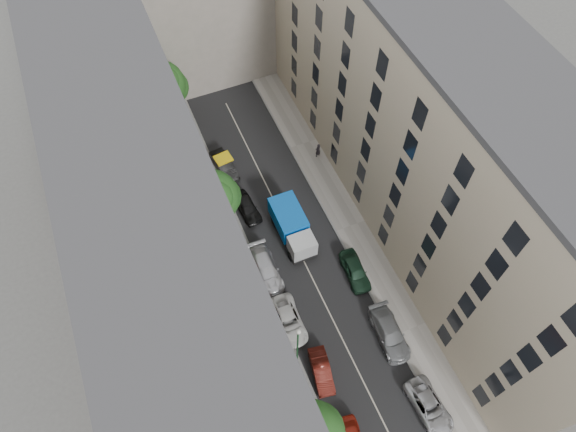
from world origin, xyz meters
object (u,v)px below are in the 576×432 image
car_left_4 (247,207)px  car_right_1 (390,333)px  car_left_3 (265,269)px  car_left_5 (224,165)px  car_left_1 (321,371)px  car_left_2 (288,321)px  lamp_post (298,344)px  car_right_2 (355,271)px  pedestrian (318,150)px  tree_far (163,87)px  tree_mid (212,199)px  car_right_0 (429,406)px  tarp_truck (292,226)px

car_left_4 → car_right_1: bearing=-73.9°
car_left_3 → car_left_5: car_left_3 is taller
car_left_1 → car_left_2: 4.90m
car_right_1 → lamp_post: bearing=176.3°
car_right_2 → pedestrian: bearing=83.4°
car_left_5 → car_right_2: size_ratio=1.00×
tree_far → pedestrian: size_ratio=4.61×
pedestrian → tree_far: bearing=-56.8°
tree_mid → pedestrian: size_ratio=4.30×
car_right_0 → tree_mid: bearing=111.9°
tree_far → car_right_1: bearing=-71.5°
car_left_3 → car_left_2: bearing=-88.5°
car_left_5 → lamp_post: size_ratio=0.63×
car_left_3 → car_left_5: 12.42m
tarp_truck → pedestrian: tarp_truck is taller
car_right_1 → tree_far: tree_far is taller
car_left_2 → car_right_0: (7.20, -10.43, -0.02)m
tree_far → lamp_post: tree_far is taller
car_left_1 → car_left_4: car_left_4 is taller
car_left_4 → car_right_2: bearing=-62.8°
car_left_4 → car_right_0: (6.40, -22.40, -0.04)m
car_right_1 → car_right_2: bearing=93.8°
tree_far → lamp_post: bearing=-85.8°
car_left_4 → tree_far: (-3.50, 13.47, 4.87)m
car_left_5 → tree_far: bearing=104.7°
car_left_5 → pedestrian: 9.59m
car_right_0 → car_right_1: size_ratio=0.92×
tarp_truck → car_left_4: bearing=125.3°
car_left_2 → car_left_3: car_left_3 is taller
car_left_2 → pedestrian: (9.80, 15.48, 0.37)m
tree_mid → car_right_1: bearing=-57.8°
tree_mid → car_left_5: bearing=66.4°
tarp_truck → car_left_5: 10.28m
car_left_2 → car_right_0: bearing=-53.1°
car_right_0 → car_left_5: bearing=101.3°
car_right_0 → car_right_1: bearing=87.7°
tarp_truck → car_left_2: bearing=-114.9°
car_left_3 → car_right_1: 11.83m
lamp_post → tree_mid: bearing=97.3°
tree_mid → tarp_truck: bearing=-27.5°
car_left_3 → car_left_5: size_ratio=1.22×
car_left_4 → car_left_5: size_ratio=0.94×
car_right_0 → car_right_1: car_right_1 is taller
car_left_3 → car_right_1: size_ratio=1.03×
car_right_0 → car_right_2: (-0.00, 12.40, 0.09)m
pedestrian → car_left_2: bearing=39.4°
car_left_4 → lamp_post: (-1.40, -15.17, 3.60)m
car_left_4 → car_left_5: car_left_5 is taller
tree_mid → tree_far: tree_far is taller
car_left_3 → tree_far: size_ratio=0.64×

